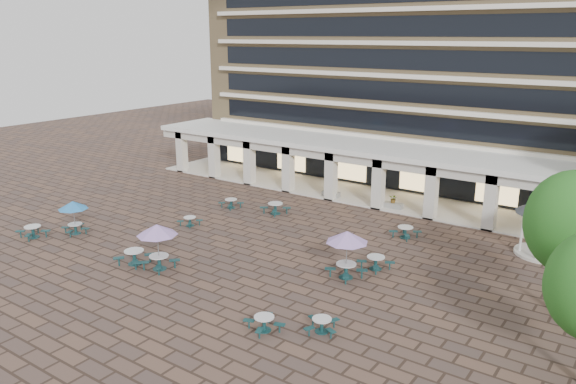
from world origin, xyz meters
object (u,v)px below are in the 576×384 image
Objects in this scene: picnic_table_0 at (33,231)px; gazebo at (549,212)px; planter_right at (393,204)px; picnic_table_2 at (322,324)px; planter_left at (331,191)px; picnic_table_1 at (134,256)px.

picnic_table_0 is 0.50× the size of gazebo.
planter_right is (-11.48, 3.18, -2.26)m from gazebo.
picnic_table_2 is 17.02m from gazebo.
picnic_table_0 is 32.75m from gazebo.
planter_left is (-17.04, 3.18, -2.17)m from gazebo.
planter_right is (16.85, 19.46, -0.02)m from picnic_table_0.
gazebo reaches higher than planter_right.
picnic_table_1 is at bearing -97.02° from planter_left.
gazebo is (6.24, 15.67, 2.32)m from picnic_table_2.
gazebo is 12.13m from planter_right.
planter_left is 5.56m from planter_right.
picnic_table_2 is 1.22× the size of planter_right.
planter_right reaches higher than picnic_table_2.
picnic_table_1 is at bearing 12.51° from picnic_table_0.
planter_right is at bearing 58.49° from picnic_table_1.
planter_right is at bearing 55.85° from picnic_table_0.
planter_left is at bearing 74.39° from picnic_table_1.
gazebo reaches higher than planter_left.
gazebo is at bearing 45.61° from picnic_table_2.
picnic_table_0 is at bearing -130.89° from planter_right.
gazebo reaches higher than picnic_table_2.
picnic_table_2 is at bearing -111.71° from gazebo.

